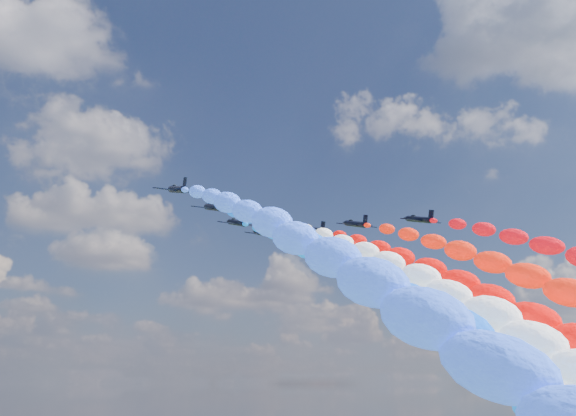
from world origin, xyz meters
name	(u,v)px	position (x,y,z in m)	size (l,w,h in m)	color
jet_0	(177,189)	(-26.44, -6.41, 88.67)	(8.57, 11.50, 2.53)	black
trail_0	(312,274)	(-26.44, -58.27, 66.10)	(5.98, 100.30, 48.56)	#305DFB
jet_1	(213,207)	(-16.65, 2.76, 88.67)	(8.57, 11.50, 2.53)	black
trail_1	(351,291)	(-16.65, -49.10, 66.10)	(5.98, 100.30, 48.56)	#0E55FB
jet_2	(237,223)	(-7.78, 12.86, 88.67)	(8.57, 11.50, 2.53)	black
trail_2	(370,303)	(-7.78, -38.99, 66.10)	(5.98, 100.30, 48.56)	#0A69F3
jet_3	(281,224)	(1.25, 10.21, 88.67)	(8.57, 11.50, 2.53)	black
trail_3	(435,305)	(1.25, -41.64, 66.10)	(5.98, 100.30, 48.56)	white
jet_4	(263,233)	(1.16, 19.90, 88.67)	(8.57, 11.50, 2.53)	black
trail_4	(395,311)	(1.16, -31.96, 66.10)	(5.98, 100.30, 48.56)	white
jet_5	(313,230)	(10.06, 12.15, 88.67)	(8.57, 11.50, 2.53)	black
trail_5	(476,309)	(10.06, -39.70, 66.10)	(5.98, 100.30, 48.56)	red
jet_6	(356,224)	(15.63, 3.19, 88.67)	(8.57, 11.50, 2.53)	black
trail_6	(551,304)	(15.63, -48.66, 66.10)	(5.98, 100.30, 48.56)	red
jet_7	(419,219)	(25.57, -6.01, 88.67)	(8.57, 11.50, 2.53)	black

